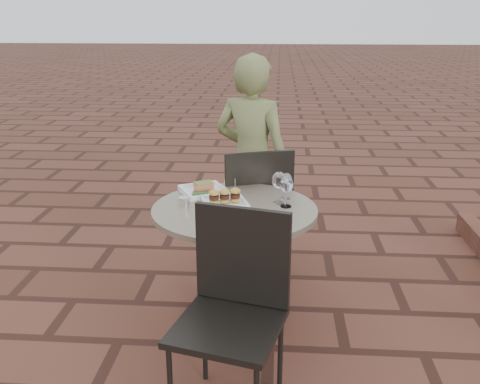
# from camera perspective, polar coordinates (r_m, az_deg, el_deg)

# --- Properties ---
(ground) EXTENTS (60.00, 60.00, 0.00)m
(ground) POSITION_cam_1_polar(r_m,az_deg,el_deg) (3.04, 3.05, -16.26)
(ground) COLOR #572D22
(ground) RESTS_ON ground
(cafe_table) EXTENTS (0.90, 0.90, 0.73)m
(cafe_table) POSITION_cam_1_polar(r_m,az_deg,el_deg) (3.00, -0.58, -6.09)
(cafe_table) COLOR gray
(cafe_table) RESTS_ON ground
(chair_far) EXTENTS (0.56, 0.56, 0.93)m
(chair_far) POSITION_cam_1_polar(r_m,az_deg,el_deg) (3.47, 1.58, -1.39)
(chair_far) COLOR black
(chair_far) RESTS_ON ground
(chair_near) EXTENTS (0.54, 0.54, 0.93)m
(chair_near) POSITION_cam_1_polar(r_m,az_deg,el_deg) (2.40, -0.56, -11.07)
(chair_near) COLOR black
(chair_near) RESTS_ON ground
(diner) EXTENTS (0.63, 0.53, 1.49)m
(diner) POSITION_cam_1_polar(r_m,az_deg,el_deg) (3.73, 1.27, 3.20)
(diner) COLOR olive
(diner) RESTS_ON ground
(plate_salmon) EXTENTS (0.33, 0.33, 0.07)m
(plate_salmon) POSITION_cam_1_polar(r_m,az_deg,el_deg) (3.14, -3.89, 0.23)
(plate_salmon) COLOR white
(plate_salmon) RESTS_ON cafe_table
(plate_sliders) EXTENTS (0.29, 0.29, 0.15)m
(plate_sliders) POSITION_cam_1_polar(r_m,az_deg,el_deg) (2.93, -1.65, -0.81)
(plate_sliders) COLOR white
(plate_sliders) RESTS_ON cafe_table
(plate_tuna) EXTENTS (0.32, 0.32, 0.03)m
(plate_tuna) POSITION_cam_1_polar(r_m,az_deg,el_deg) (2.69, -1.13, -3.05)
(plate_tuna) COLOR white
(plate_tuna) RESTS_ON cafe_table
(wine_glass_right) EXTENTS (0.07, 0.07, 0.17)m
(wine_glass_right) POSITION_cam_1_polar(r_m,az_deg,el_deg) (2.89, 4.98, 0.71)
(wine_glass_right) COLOR white
(wine_glass_right) RESTS_ON cafe_table
(wine_glass_mid) EXTENTS (0.08, 0.08, 0.18)m
(wine_glass_mid) POSITION_cam_1_polar(r_m,az_deg,el_deg) (2.94, 4.16, 1.17)
(wine_glass_mid) COLOR white
(wine_glass_mid) RESTS_ON cafe_table
(wine_glass_far) EXTENTS (0.06, 0.06, 0.15)m
(wine_glass_far) POSITION_cam_1_polar(r_m,az_deg,el_deg) (3.02, 4.95, 1.23)
(wine_glass_far) COLOR white
(wine_glass_far) RESTS_ON cafe_table
(steel_ramekin) EXTENTS (0.07, 0.07, 0.05)m
(steel_ramekin) POSITION_cam_1_polar(r_m,az_deg,el_deg) (2.95, -5.97, -0.99)
(steel_ramekin) COLOR silver
(steel_ramekin) RESTS_ON cafe_table
(cutlery_set) EXTENTS (0.09, 0.19, 0.00)m
(cutlery_set) POSITION_cam_1_polar(r_m,az_deg,el_deg) (2.71, 4.04, -3.19)
(cutlery_set) COLOR silver
(cutlery_set) RESTS_ON cafe_table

